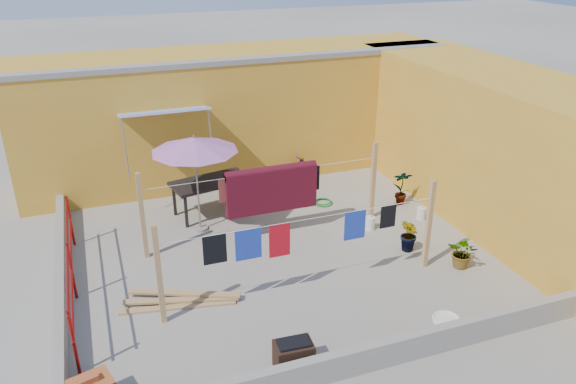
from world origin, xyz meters
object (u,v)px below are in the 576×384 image
Objects in this scene: white_basin at (446,320)px; green_hose at (323,202)px; outdoor_table at (211,184)px; water_jug_b at (370,223)px; water_jug_a at (421,213)px; plant_back_a at (255,186)px; brazier at (294,356)px; patio_umbrella at (194,145)px.

green_hose is at bearing 91.31° from white_basin.
outdoor_table is 5.59× the size of water_jug_b.
water_jug_a is (4.36, -1.91, -0.60)m from outdoor_table.
plant_back_a is (-3.23, 2.20, 0.25)m from water_jug_a.
brazier is 1.25× the size of green_hose.
water_jug_a is at bearing 38.86° from brazier.
water_jug_a is 2.31m from green_hose.
green_hose is at bearing 5.23° from patio_umbrella.
green_hose is at bearing -9.08° from outdoor_table.
brazier is 1.73× the size of water_jug_b.
patio_umbrella is 4.69× the size of white_basin.
outdoor_table is at bearing -165.71° from plant_back_a.
outdoor_table reaches higher than green_hose.
brazier is 1.26× the size of white_basin.
outdoor_table is 4.05× the size of green_hose.
outdoor_table is 5.48m from brazier.
brazier is at bearing -141.14° from water_jug_a.
patio_umbrella is 6.46× the size of water_jug_b.
white_basin is at bearing -62.81° from outdoor_table.
patio_umbrella reaches higher than green_hose.
green_hose is (3.03, 0.28, -1.91)m from patio_umbrella.
outdoor_table reaches higher than water_jug_b.
patio_umbrella is 1.46m from outdoor_table.
water_jug_a is at bearing 2.37° from water_jug_b.
plant_back_a reaches higher than green_hose.
water_jug_a is at bearing -23.59° from outdoor_table.
brazier is at bearing -131.44° from water_jug_b.
white_basin is 5.81m from plant_back_a.
outdoor_table reaches higher than plant_back_a.
patio_umbrella reaches higher than water_jug_a.
outdoor_table is 3.23× the size of brazier.
green_hose is at bearing 105.82° from water_jug_b.
white_basin is 1.38× the size of water_jug_b.
white_basin is at bearing -55.65° from patio_umbrella.
outdoor_table is 2.73m from green_hose.
outdoor_table is at bearing 170.92° from green_hose.
outdoor_table is at bearing 156.41° from water_jug_a.
green_hose is at bearing 139.73° from water_jug_a.
white_basin is 3.35m from water_jug_b.
white_basin is 3.76m from water_jug_a.
white_basin is at bearing 3.52° from brazier.
water_jug_b is 2.96m from plant_back_a.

